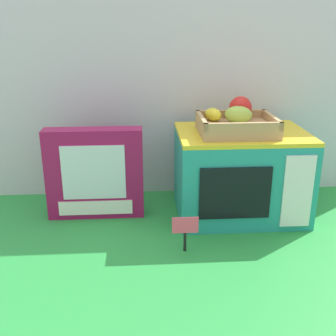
{
  "coord_description": "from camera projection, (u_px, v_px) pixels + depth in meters",
  "views": [
    {
      "loc": [
        -0.09,
        -1.2,
        0.58
      ],
      "look_at": [
        -0.01,
        -0.01,
        0.15
      ],
      "focal_mm": 44.14,
      "sensor_mm": 36.0,
      "label": 1
    }
  ],
  "objects": [
    {
      "name": "ground_plane",
      "position": [
        170.0,
        212.0,
        1.33
      ],
      "size": [
        1.7,
        1.7,
        0.0
      ],
      "primitive_type": "plane",
      "color": "green",
      "rests_on": "ground"
    },
    {
      "name": "display_back_panel",
      "position": [
        166.0,
        86.0,
        1.38
      ],
      "size": [
        1.61,
        0.03,
        0.75
      ],
      "primitive_type": "cube",
      "color": "silver",
      "rests_on": "ground"
    },
    {
      "name": "toy_microwave",
      "position": [
        240.0,
        173.0,
        1.29
      ],
      "size": [
        0.39,
        0.29,
        0.27
      ],
      "color": "teal",
      "rests_on": "ground"
    },
    {
      "name": "food_groups_crate",
      "position": [
        236.0,
        122.0,
        1.22
      ],
      "size": [
        0.22,
        0.19,
        0.1
      ],
      "color": "tan",
      "rests_on": "toy_microwave"
    },
    {
      "name": "cookie_set_box",
      "position": [
        95.0,
        174.0,
        1.27
      ],
      "size": [
        0.3,
        0.07,
        0.28
      ],
      "color": "#99144C",
      "rests_on": "ground"
    },
    {
      "name": "price_sign",
      "position": [
        185.0,
        229.0,
        1.09
      ],
      "size": [
        0.07,
        0.01,
        0.1
      ],
      "color": "black",
      "rests_on": "ground"
    }
  ]
}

